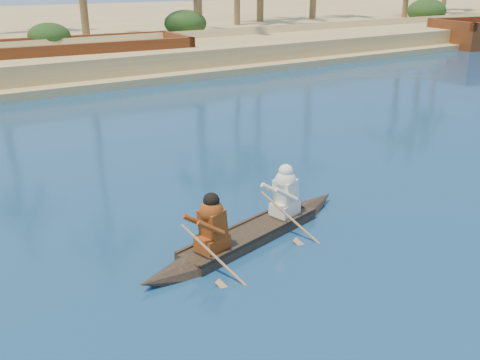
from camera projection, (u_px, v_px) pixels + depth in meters
canoe at (251, 226)px, 10.61m from camera, size 5.49×1.95×1.51m
barge_mid at (65, 61)px, 27.75m from camera, size 13.17×5.26×2.15m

